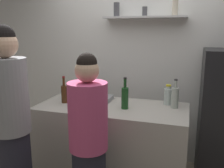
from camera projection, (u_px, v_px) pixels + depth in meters
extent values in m
cube|color=white|center=(140.00, 65.00, 3.32)|extent=(4.80, 0.10, 2.60)
cube|color=silver|center=(145.00, 17.00, 3.02)|extent=(1.03, 0.22, 0.02)
cylinder|color=#4C4C51|center=(117.00, 10.00, 3.11)|extent=(0.07, 0.07, 0.17)
cylinder|color=#4C4C51|center=(145.00, 11.00, 3.01)|extent=(0.06, 0.06, 0.11)
cylinder|color=beige|center=(175.00, 8.00, 2.90)|extent=(0.07, 0.07, 0.18)
cube|color=#B7B2A8|center=(112.00, 145.00, 2.82)|extent=(1.65, 0.75, 0.93)
cube|color=gray|center=(98.00, 98.00, 2.96)|extent=(0.34, 0.24, 0.05)
cylinder|color=#B2B2B7|center=(74.00, 94.00, 3.05)|extent=(0.10, 0.10, 0.10)
cylinder|color=silver|center=(74.00, 89.00, 3.05)|extent=(0.01, 0.01, 0.16)
cylinder|color=silver|center=(74.00, 89.00, 3.04)|extent=(0.03, 0.04, 0.16)
cylinder|color=silver|center=(75.00, 90.00, 3.02)|extent=(0.01, 0.02, 0.16)
cylinder|color=silver|center=(72.00, 89.00, 3.02)|extent=(0.01, 0.01, 0.16)
cylinder|color=silver|center=(74.00, 88.00, 3.03)|extent=(0.02, 0.02, 0.18)
cylinder|color=silver|center=(76.00, 89.00, 3.02)|extent=(0.01, 0.04, 0.17)
cylinder|color=silver|center=(76.00, 88.00, 3.03)|extent=(0.01, 0.04, 0.19)
cylinder|color=silver|center=(72.00, 89.00, 3.03)|extent=(0.01, 0.01, 0.17)
cylinder|color=#19471E|center=(125.00, 98.00, 2.61)|extent=(0.07, 0.07, 0.23)
cylinder|color=#19471E|center=(125.00, 83.00, 2.57)|extent=(0.03, 0.03, 0.10)
cylinder|color=black|center=(125.00, 78.00, 2.56)|extent=(0.03, 0.03, 0.02)
cylinder|color=#B2BFB2|center=(175.00, 98.00, 2.63)|extent=(0.08, 0.08, 0.22)
cylinder|color=#B2BFB2|center=(176.00, 84.00, 2.60)|extent=(0.03, 0.03, 0.08)
cylinder|color=#333333|center=(176.00, 80.00, 2.59)|extent=(0.04, 0.04, 0.02)
cylinder|color=#472814|center=(64.00, 94.00, 2.83)|extent=(0.07, 0.07, 0.20)
cylinder|color=#472814|center=(64.00, 82.00, 2.80)|extent=(0.03, 0.03, 0.09)
cylinder|color=maroon|center=(63.00, 77.00, 2.78)|extent=(0.03, 0.03, 0.02)
cylinder|color=silver|center=(168.00, 97.00, 2.76)|extent=(0.09, 0.09, 0.18)
cylinder|color=silver|center=(168.00, 87.00, 2.74)|extent=(0.05, 0.05, 0.03)
cylinder|color=yellow|center=(169.00, 85.00, 2.74)|extent=(0.06, 0.06, 0.02)
cylinder|color=#D14C7F|center=(88.00, 116.00, 2.09)|extent=(0.34, 0.34, 0.59)
sphere|color=#D8AD8C|center=(87.00, 70.00, 2.00)|extent=(0.20, 0.20, 0.20)
sphere|color=black|center=(87.00, 63.00, 1.99)|extent=(0.17, 0.17, 0.17)
cylinder|color=gray|center=(9.00, 96.00, 2.16)|extent=(0.34, 0.34, 0.67)
sphere|color=#D8AD8C|center=(4.00, 44.00, 2.06)|extent=(0.23, 0.23, 0.23)
sphere|color=black|center=(3.00, 36.00, 2.05)|extent=(0.20, 0.20, 0.20)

